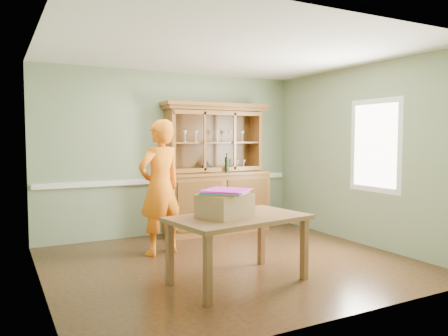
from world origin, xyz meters
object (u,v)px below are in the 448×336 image
dining_table (238,224)px  person (160,187)px  china_hutch (216,187)px  cardboard_box (225,205)px

dining_table → person: bearing=94.7°
china_hutch → dining_table: (-0.97, -2.46, -0.11)m
china_hutch → person: size_ratio=1.18×
china_hutch → dining_table: size_ratio=1.36×
person → dining_table: bearing=85.7°
cardboard_box → person: person is taller
china_hutch → cardboard_box: (-1.12, -2.43, 0.10)m
china_hutch → cardboard_box: size_ratio=4.08×
china_hutch → cardboard_box: china_hutch is taller
dining_table → china_hutch: bearing=59.8°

